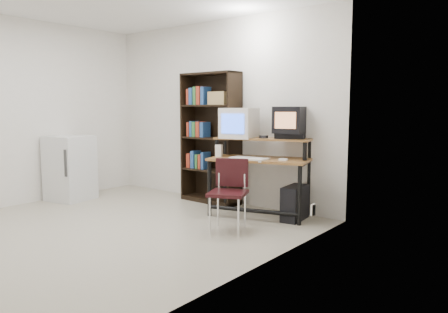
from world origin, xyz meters
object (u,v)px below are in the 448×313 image
Objects in this scene: pc_tower at (295,203)px; crt_tv at (289,120)px; mini_fridge at (70,168)px; computer_desk at (260,161)px; school_chair at (229,187)px; crt_monitor at (239,123)px; bookshelf at (212,137)px.

crt_tv is at bearing 135.81° from pc_tower.
pc_tower is 0.47× the size of mini_fridge.
crt_tv is at bearing 10.71° from mini_fridge.
pc_tower is at bearing -8.25° from computer_desk.
crt_tv is 0.44× the size of mini_fridge.
crt_tv is 0.53× the size of school_chair.
computer_desk is 2.75× the size of crt_monitor.
pc_tower is at bearing -4.42° from bookshelf.
crt_tv is 1.22m from school_chair.
pc_tower is (0.47, 0.06, -0.48)m from computer_desk.
crt_tv is 1.33m from bookshelf.
school_chair is (0.43, -0.77, -0.68)m from crt_monitor.
crt_monitor is at bearing 163.37° from computer_desk.
crt_monitor is 1.25m from pc_tower.
bookshelf reaches higher than school_chair.
school_chair is 0.83× the size of mini_fridge.
mini_fridge is (-2.82, -0.20, -0.01)m from school_chair.
mini_fridge is at bearing -168.74° from pc_tower.
computer_desk is 0.68m from pc_tower.
school_chair is (-0.21, -0.95, -0.73)m from crt_tv.
computer_desk is 1.42× the size of mini_fridge.
computer_desk reaches higher than mini_fridge.
mini_fridge is at bearing -172.24° from crt_tv.
crt_tv reaches higher than computer_desk.
bookshelf is at bearing 24.55° from mini_fridge.
crt_monitor is at bearing -176.89° from crt_tv.
mini_fridge reaches higher than pc_tower.
bookshelf is 1.95× the size of mini_fridge.
pc_tower is at bearing -50.83° from crt_tv.
mini_fridge is (-1.73, -1.20, -0.47)m from bookshelf.
bookshelf reaches higher than pc_tower.
computer_desk is 3.24× the size of crt_tv.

